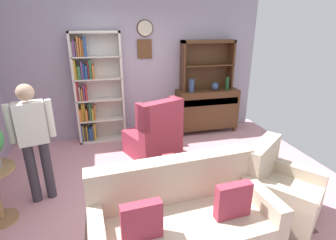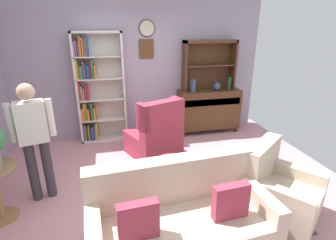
{
  "view_description": "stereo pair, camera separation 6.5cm",
  "coord_description": "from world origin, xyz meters",
  "px_view_note": "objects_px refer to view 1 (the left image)",
  "views": [
    {
      "loc": [
        -0.74,
        -3.08,
        2.19
      ],
      "look_at": [
        0.1,
        0.2,
        0.95
      ],
      "focal_mm": 27.73,
      "sensor_mm": 36.0,
      "label": 1
    },
    {
      "loc": [
        -0.68,
        -3.1,
        2.19
      ],
      "look_at": [
        0.1,
        0.2,
        0.95
      ],
      "focal_mm": 27.73,
      "sensor_mm": 36.0,
      "label": 2
    }
  ],
  "objects_px": {
    "person_reading": "(33,136)",
    "coffee_table": "(179,168)",
    "wingback_chair": "(155,136)",
    "vase_round": "(215,86)",
    "vase_tall": "(191,86)",
    "bottle_wine": "(227,83)",
    "sideboard": "(207,109)",
    "bookshelf": "(95,90)",
    "book_stack": "(169,159)",
    "sideboard_hutch": "(207,58)",
    "couch_floral": "(182,223)",
    "armchair_floral": "(279,192)"
  },
  "relations": [
    {
      "from": "person_reading",
      "to": "coffee_table",
      "type": "height_order",
      "value": "person_reading"
    },
    {
      "from": "wingback_chair",
      "to": "vase_round",
      "type": "bearing_deg",
      "value": 28.92
    },
    {
      "from": "vase_tall",
      "to": "bottle_wine",
      "type": "distance_m",
      "value": 0.78
    },
    {
      "from": "sideboard",
      "to": "bookshelf",
      "type": "bearing_deg",
      "value": 177.9
    },
    {
      "from": "coffee_table",
      "to": "book_stack",
      "type": "height_order",
      "value": "book_stack"
    },
    {
      "from": "vase_tall",
      "to": "bottle_wine",
      "type": "relative_size",
      "value": 0.96
    },
    {
      "from": "wingback_chair",
      "to": "bottle_wine",
      "type": "bearing_deg",
      "value": 24.48
    },
    {
      "from": "bookshelf",
      "to": "sideboard_hutch",
      "type": "bearing_deg",
      "value": 0.64
    },
    {
      "from": "sideboard",
      "to": "coffee_table",
      "type": "bearing_deg",
      "value": -121.38
    },
    {
      "from": "couch_floral",
      "to": "wingback_chair",
      "type": "distance_m",
      "value": 2.08
    },
    {
      "from": "person_reading",
      "to": "coffee_table",
      "type": "relative_size",
      "value": 1.95
    },
    {
      "from": "sideboard",
      "to": "book_stack",
      "type": "distance_m",
      "value": 2.31
    },
    {
      "from": "armchair_floral",
      "to": "person_reading",
      "type": "relative_size",
      "value": 0.69
    },
    {
      "from": "sideboard_hutch",
      "to": "vase_round",
      "type": "bearing_deg",
      "value": -53.52
    },
    {
      "from": "book_stack",
      "to": "vase_tall",
      "type": "bearing_deg",
      "value": 62.79
    },
    {
      "from": "vase_tall",
      "to": "person_reading",
      "type": "xyz_separation_m",
      "value": [
        -2.61,
        -1.62,
        -0.14
      ]
    },
    {
      "from": "sideboard_hutch",
      "to": "couch_floral",
      "type": "distance_m",
      "value": 3.6
    },
    {
      "from": "couch_floral",
      "to": "coffee_table",
      "type": "xyz_separation_m",
      "value": [
        0.26,
        0.97,
        0.04
      ]
    },
    {
      "from": "sideboard",
      "to": "couch_floral",
      "type": "distance_m",
      "value": 3.29
    },
    {
      "from": "armchair_floral",
      "to": "coffee_table",
      "type": "bearing_deg",
      "value": 144.68
    },
    {
      "from": "couch_floral",
      "to": "wingback_chair",
      "type": "xyz_separation_m",
      "value": [
        0.14,
        2.07,
        0.07
      ]
    },
    {
      "from": "sideboard_hutch",
      "to": "coffee_table",
      "type": "bearing_deg",
      "value": -120.03
    },
    {
      "from": "vase_tall",
      "to": "armchair_floral",
      "type": "relative_size",
      "value": 0.24
    },
    {
      "from": "vase_tall",
      "to": "book_stack",
      "type": "bearing_deg",
      "value": -117.21
    },
    {
      "from": "sideboard_hutch",
      "to": "wingback_chair",
      "type": "distance_m",
      "value": 2.02
    },
    {
      "from": "armchair_floral",
      "to": "bookshelf",
      "type": "bearing_deg",
      "value": 127.22
    },
    {
      "from": "armchair_floral",
      "to": "book_stack",
      "type": "height_order",
      "value": "armchair_floral"
    },
    {
      "from": "sideboard",
      "to": "wingback_chair",
      "type": "distance_m",
      "value": 1.58
    },
    {
      "from": "vase_tall",
      "to": "couch_floral",
      "type": "distance_m",
      "value": 3.14
    },
    {
      "from": "couch_floral",
      "to": "armchair_floral",
      "type": "distance_m",
      "value": 1.32
    },
    {
      "from": "book_stack",
      "to": "sideboard",
      "type": "bearing_deg",
      "value": 55.07
    },
    {
      "from": "sideboard",
      "to": "vase_round",
      "type": "bearing_deg",
      "value": -27.17
    },
    {
      "from": "sideboard",
      "to": "vase_tall",
      "type": "height_order",
      "value": "vase_tall"
    },
    {
      "from": "couch_floral",
      "to": "person_reading",
      "type": "distance_m",
      "value": 2.07
    },
    {
      "from": "bottle_wine",
      "to": "couch_floral",
      "type": "xyz_separation_m",
      "value": [
        -1.85,
        -2.85,
        -0.74
      ]
    },
    {
      "from": "wingback_chair",
      "to": "person_reading",
      "type": "xyz_separation_m",
      "value": [
        -1.69,
        -0.83,
        0.52
      ]
    },
    {
      "from": "bottle_wine",
      "to": "vase_tall",
      "type": "bearing_deg",
      "value": 179.34
    },
    {
      "from": "vase_tall",
      "to": "vase_round",
      "type": "relative_size",
      "value": 1.52
    },
    {
      "from": "book_stack",
      "to": "person_reading",
      "type": "bearing_deg",
      "value": 173.36
    },
    {
      "from": "person_reading",
      "to": "wingback_chair",
      "type": "bearing_deg",
      "value": 26.22
    },
    {
      "from": "sideboard_hutch",
      "to": "armchair_floral",
      "type": "height_order",
      "value": "sideboard_hutch"
    },
    {
      "from": "person_reading",
      "to": "coffee_table",
      "type": "distance_m",
      "value": 1.9
    },
    {
      "from": "wingback_chair",
      "to": "sideboard_hutch",
      "type": "bearing_deg",
      "value": 36.52
    },
    {
      "from": "bookshelf",
      "to": "coffee_table",
      "type": "xyz_separation_m",
      "value": [
        1.08,
        -2.05,
        -0.68
      ]
    },
    {
      "from": "vase_round",
      "to": "armchair_floral",
      "type": "distance_m",
      "value": 2.75
    },
    {
      "from": "sideboard_hutch",
      "to": "wingback_chair",
      "type": "height_order",
      "value": "sideboard_hutch"
    },
    {
      "from": "book_stack",
      "to": "wingback_chair",
      "type": "bearing_deg",
      "value": 89.79
    },
    {
      "from": "vase_tall",
      "to": "bookshelf",
      "type": "bearing_deg",
      "value": 175.05
    },
    {
      "from": "armchair_floral",
      "to": "book_stack",
      "type": "relative_size",
      "value": 5.23
    },
    {
      "from": "bookshelf",
      "to": "sideboard_hutch",
      "type": "distance_m",
      "value": 2.34
    }
  ]
}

